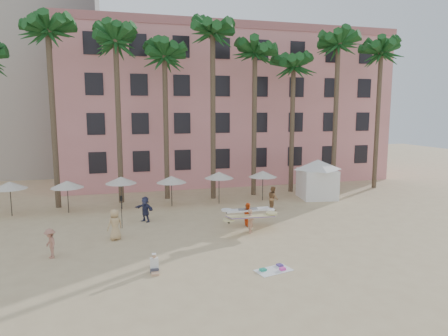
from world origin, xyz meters
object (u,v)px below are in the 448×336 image
cabana (317,175)px  carrier_yellow (251,219)px  pink_hotel (223,109)px  carrier_white (248,213)px

cabana → carrier_yellow: cabana is taller
pink_hotel → cabana: size_ratio=6.89×
pink_hotel → carrier_yellow: (-4.06, -22.08, -7.08)m
pink_hotel → carrier_white: bearing=-100.3°
carrier_white → cabana: bearing=37.2°
pink_hotel → carrier_yellow: bearing=-100.4°
carrier_white → pink_hotel: bearing=79.7°
cabana → pink_hotel: bearing=110.0°
cabana → carrier_yellow: bearing=-137.8°
cabana → carrier_yellow: (-9.09, -8.24, -1.15)m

